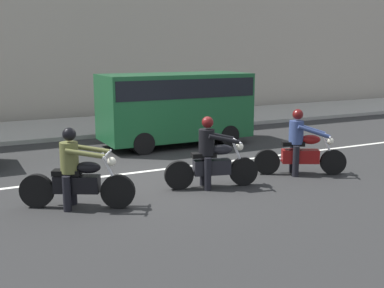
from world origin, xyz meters
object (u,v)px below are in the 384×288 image
at_px(motorcycle_with_rider_black_leather, 211,159).
at_px(motorcycle_with_rider_denim_blue, 300,148).
at_px(motorcycle_with_rider_olive, 76,175).
at_px(parked_van_forest_green, 175,104).

bearing_deg(motorcycle_with_rider_black_leather, motorcycle_with_rider_denim_blue, 0.02).
bearing_deg(motorcycle_with_rider_denim_blue, motorcycle_with_rider_olive, -179.54).
bearing_deg(parked_van_forest_green, motorcycle_with_rider_olive, -132.13).
height_order(motorcycle_with_rider_black_leather, parked_van_forest_green, parked_van_forest_green).
height_order(motorcycle_with_rider_denim_blue, parked_van_forest_green, parked_van_forest_green).
bearing_deg(motorcycle_with_rider_black_leather, parked_van_forest_green, 74.25).
relative_size(motorcycle_with_rider_denim_blue, parked_van_forest_green, 0.43).
bearing_deg(motorcycle_with_rider_olive, motorcycle_with_rider_denim_blue, 0.46).
distance_m(motorcycle_with_rider_black_leather, motorcycle_with_rider_denim_blue, 2.42).
height_order(motorcycle_with_rider_black_leather, motorcycle_with_rider_denim_blue, motorcycle_with_rider_denim_blue).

